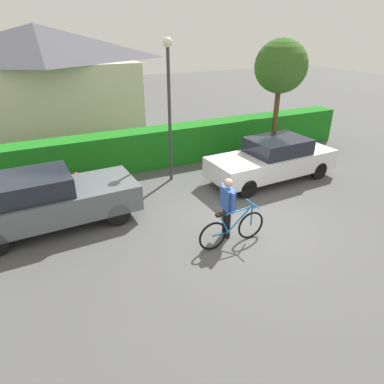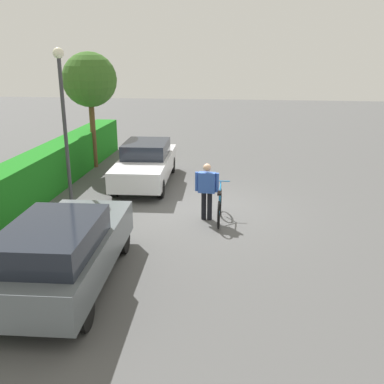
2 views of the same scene
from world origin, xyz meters
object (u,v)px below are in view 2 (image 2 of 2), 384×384
at_px(parked_car_near, 64,250).
at_px(street_lamp, 63,110).
at_px(person_rider, 207,188).
at_px(tree_kerbside, 90,80).
at_px(parked_car_far, 146,163).
at_px(bicycle, 220,206).
at_px(fire_hydrant, 19,243).

height_order(parked_car_near, street_lamp, street_lamp).
bearing_deg(person_rider, street_lamp, 88.31).
bearing_deg(tree_kerbside, parked_car_near, -164.58).
bearing_deg(street_lamp, parked_car_far, -25.52).
distance_m(bicycle, tree_kerbside, 7.80).
relative_size(parked_car_near, tree_kerbside, 0.99).
bearing_deg(parked_car_near, street_lamp, 20.18).
bearing_deg(bicycle, tree_kerbside, 45.05).
distance_m(parked_car_near, street_lamp, 4.69).
height_order(bicycle, street_lamp, street_lamp).
xyz_separation_m(parked_car_near, fire_hydrant, (0.93, 1.41, -0.36)).
bearing_deg(parked_car_far, person_rider, -143.38).
height_order(person_rider, street_lamp, street_lamp).
xyz_separation_m(street_lamp, tree_kerbside, (4.97, 1.01, 0.45)).
distance_m(street_lamp, tree_kerbside, 5.09).
bearing_deg(bicycle, street_lamp, 87.84).
height_order(person_rider, fire_hydrant, person_rider).
height_order(street_lamp, tree_kerbside, street_lamp).
height_order(parked_car_far, tree_kerbside, tree_kerbside).
distance_m(parked_car_near, fire_hydrant, 1.73).
height_order(parked_car_near, bicycle, parked_car_near).
xyz_separation_m(parked_car_near, person_rider, (3.85, -2.33, 0.11)).
relative_size(street_lamp, tree_kerbside, 1.02).
bearing_deg(parked_car_far, street_lamp, 154.48).
distance_m(bicycle, street_lamp, 4.79).
relative_size(tree_kerbside, fire_hydrant, 5.30).
bearing_deg(bicycle, fire_hydrant, 125.17).
height_order(tree_kerbside, fire_hydrant, tree_kerbside).
distance_m(person_rider, fire_hydrant, 4.76).
xyz_separation_m(parked_car_far, person_rider, (-3.14, -2.33, 0.17)).
bearing_deg(fire_hydrant, person_rider, -51.99).
distance_m(parked_car_far, street_lamp, 3.97).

